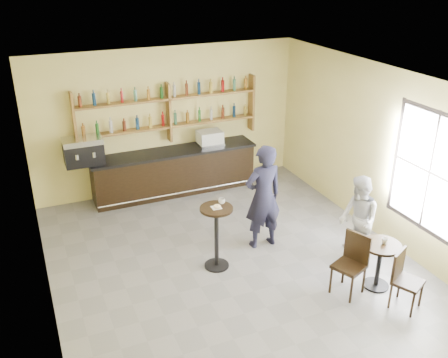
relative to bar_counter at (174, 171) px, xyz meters
name	(u,v)px	position (x,y,z in m)	size (l,w,h in m)	color
floor	(232,263)	(0.00, -3.15, -0.50)	(7.00, 7.00, 0.00)	slate
ceiling	(233,82)	(0.00, -3.15, 2.70)	(7.00, 7.00, 0.00)	white
wall_back	(168,120)	(0.00, 0.35, 1.10)	(7.00, 7.00, 0.00)	#E8DB83
wall_front	(370,308)	(0.00, -6.65, 1.10)	(7.00, 7.00, 0.00)	#E8DB83
wall_left	(38,215)	(-3.00, -3.15, 1.10)	(7.00, 7.00, 0.00)	#E8DB83
wall_right	(381,153)	(3.00, -3.15, 1.10)	(7.00, 7.00, 0.00)	#E8DB83
window_pane	(430,172)	(3.00, -4.35, 1.20)	(2.00, 2.00, 0.00)	white
window_frame	(429,172)	(2.99, -4.35, 1.20)	(0.04, 1.70, 2.10)	black
shelf_unit	(169,112)	(0.00, 0.22, 1.31)	(4.00, 0.26, 1.40)	brown
liquor_bottles	(168,105)	(0.00, 0.22, 1.48)	(3.68, 0.10, 1.00)	#8C5919
bar_counter	(174,171)	(0.00, 0.00, 0.00)	(3.70, 0.72, 1.00)	black
espresso_machine	(83,151)	(-1.91, 0.00, 0.78)	(0.78, 0.50, 0.56)	black
pastry_case	(210,138)	(0.86, 0.00, 0.67)	(0.55, 0.44, 0.33)	silver
pedestal_table	(217,238)	(-0.27, -3.13, 0.07)	(0.56, 0.56, 1.14)	black
napkin	(216,208)	(-0.27, -3.13, 0.64)	(0.16, 0.16, 0.00)	white
donut	(217,206)	(-0.26, -3.14, 0.67)	(0.12, 0.12, 0.04)	gold
cup_pedestal	(222,201)	(-0.13, -3.03, 0.69)	(0.11, 0.11, 0.09)	white
man_main	(263,197)	(0.77, -2.80, 0.48)	(0.72, 0.47, 1.97)	black
cafe_table	(379,265)	(1.90, -4.68, -0.11)	(0.62, 0.62, 0.79)	black
cup_cafe	(385,241)	(1.95, -4.68, 0.34)	(0.10, 0.10, 0.09)	white
chair_west	(349,266)	(1.35, -4.63, 0.00)	(0.44, 0.44, 1.01)	black
chair_south	(408,282)	(1.95, -5.28, -0.04)	(0.40, 0.40, 0.93)	black
patron_second	(358,219)	(2.08, -3.85, 0.28)	(0.76, 0.59, 1.55)	#AAABB0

